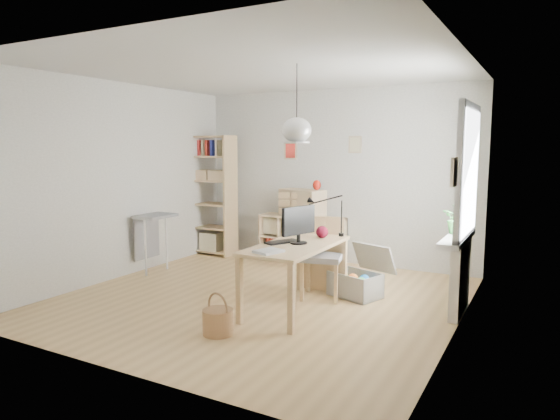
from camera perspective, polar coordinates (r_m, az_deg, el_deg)
The scene contains 20 objects.
ground at distance 6.13m, azimuth -2.20°, elevation -10.05°, with size 4.50×4.50×0.00m, color tan.
room_shell at distance 5.45m, azimuth 1.92°, elevation 9.12°, with size 4.50×4.50×4.50m.
window_unit at distance 5.68m, azimuth 20.77°, elevation 4.03°, with size 0.07×1.16×1.46m.
radiator at distance 5.86m, azimuth 19.91°, elevation -7.25°, with size 0.10×0.80×0.80m, color white.
windowsill at distance 5.77m, azimuth 19.61°, elevation -3.07°, with size 0.22×1.20×0.06m, color silver.
desk at distance 5.58m, azimuth 1.86°, elevation -4.82°, with size 0.70×1.50×0.75m.
cube_shelf at distance 8.05m, azimuth 2.49°, elevation -3.63°, with size 1.40×0.38×0.72m.
tall_bookshelf at distance 8.51m, azimuth -7.84°, elevation 2.27°, with size 0.80×0.38×2.00m.
side_table at distance 7.45m, azimuth -14.41°, elevation -1.86°, with size 0.40×0.55×0.85m.
chair at distance 6.09m, azimuth 4.91°, elevation -4.81°, with size 0.57×0.57×0.97m.
wicker_basket at distance 5.02m, azimuth -7.10°, elevation -12.45°, with size 0.30×0.30×0.42m.
storage_chest at distance 6.25m, azimuth 8.99°, elevation -7.86°, with size 0.77×0.82×0.62m.
monitor at distance 5.53m, azimuth 2.14°, elevation -1.47°, with size 0.19×0.47×0.42m.
keyboard at distance 5.61m, azimuth 0.26°, elevation -3.66°, with size 0.15×0.40×0.02m, color black.
task_lamp at distance 6.03m, azimuth 4.98°, elevation 0.03°, with size 0.44×0.16×0.46m.
yarn_ball at distance 5.91m, azimuth 4.83°, elevation -2.52°, with size 0.14×0.14×0.14m, color #530B1E.
paper_tray at distance 5.10m, azimuth -1.31°, elevation -4.74°, with size 0.22×0.27×0.03m, color silver.
drawer_chest at distance 7.91m, azimuth 2.56°, elevation 0.82°, with size 0.75×0.34×0.43m, color beige.
red_vase at distance 7.77m, azimuth 4.23°, elevation 2.85°, with size 0.13×0.13×0.16m, color #A81A0E.
potted_plant at distance 5.85m, azimuth 19.67°, elevation -0.97°, with size 0.30×0.26×0.34m, color #2A712D.
Camera 1 is at (3.00, -5.02, 1.83)m, focal length 32.00 mm.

